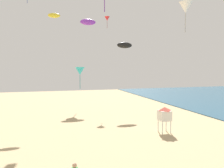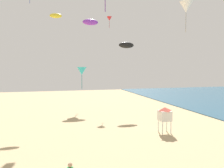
# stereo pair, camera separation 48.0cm
# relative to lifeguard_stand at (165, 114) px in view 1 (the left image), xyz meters

# --- Properties ---
(lifeguard_stand) EXTENTS (1.10, 1.10, 2.55)m
(lifeguard_stand) POSITION_rel_lifeguard_stand_xyz_m (0.00, 0.00, 0.00)
(lifeguard_stand) COLOR white
(lifeguard_stand) RESTS_ON ground
(kite_cyan_delta) EXTENTS (1.46, 1.46, 3.32)m
(kite_cyan_delta) POSITION_rel_lifeguard_stand_xyz_m (-6.16, 15.13, 4.05)
(kite_cyan_delta) COLOR #2DB7CC
(kite_yellow_parafoil) EXTENTS (1.64, 0.45, 0.64)m
(kite_yellow_parafoil) POSITION_rel_lifeguard_stand_xyz_m (-9.96, 12.73, 11.64)
(kite_yellow_parafoil) COLOR yellow
(kite_purple_parafoil) EXTENTS (2.86, 0.79, 1.11)m
(kite_purple_parafoil) POSITION_rel_lifeguard_stand_xyz_m (-3.53, 22.49, 12.82)
(kite_purple_parafoil) COLOR purple
(kite_black_parafoil) EXTENTS (2.36, 0.66, 0.92)m
(kite_black_parafoil) POSITION_rel_lifeguard_stand_xyz_m (0.42, 13.47, 7.97)
(kite_black_parafoil) COLOR black
(kite_white_delta) EXTENTS (1.29, 1.29, 2.93)m
(kite_white_delta) POSITION_rel_lifeguard_stand_xyz_m (1.93, -0.32, 10.44)
(kite_white_delta) COLOR white
(kite_red_delta_2) EXTENTS (0.85, 0.85, 1.93)m
(kite_red_delta_2) POSITION_rel_lifeguard_stand_xyz_m (-0.83, 19.06, 12.91)
(kite_red_delta_2) COLOR red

